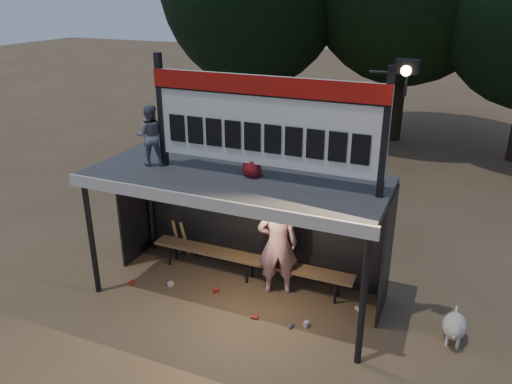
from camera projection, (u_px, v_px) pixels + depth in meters
ground at (237, 294)px, 9.08m from camera, size 80.00×80.00×0.00m
player at (278, 244)px, 8.81m from camera, size 0.84×0.70×1.97m
child_a at (150, 135)px, 8.51m from camera, size 0.64×0.59×1.05m
child_b at (252, 147)px, 7.99m from camera, size 0.58×0.52×0.99m
dugout_shelter at (242, 196)px, 8.60m from camera, size 5.10×2.08×2.32m
scoreboard_assembly at (267, 119)px, 7.62m from camera, size 4.10×0.27×1.99m
bench at (249, 260)px, 9.39m from camera, size 4.00×0.35×0.48m
dog at (454, 327)px, 7.77m from camera, size 0.36×0.81×0.49m
bats at (185, 239)px, 10.19m from camera, size 0.47×0.32×0.84m
litter at (242, 303)px, 8.76m from camera, size 4.21×1.02×0.08m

